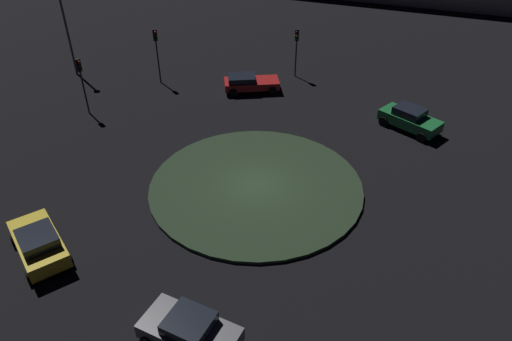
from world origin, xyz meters
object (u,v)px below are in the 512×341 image
(traffic_light_south, at_px, (81,76))
(traffic_light_west, at_px, (296,44))
(car_red, at_px, (249,83))
(car_green, at_px, (410,119))
(traffic_light_southwest, at_px, (156,46))
(streetlamp_southwest, at_px, (64,16))
(car_grey, at_px, (190,331))
(car_yellow, at_px, (38,243))

(traffic_light_south, height_order, traffic_light_west, traffic_light_south)
(traffic_light_south, bearing_deg, car_red, 54.40)
(car_green, bearing_deg, traffic_light_southwest, -155.67)
(car_green, relative_size, streetlamp_southwest, 0.60)
(traffic_light_southwest, relative_size, streetlamp_southwest, 0.60)
(car_grey, height_order, traffic_light_west, traffic_light_west)
(car_yellow, xyz_separation_m, car_red, (-20.64, 2.54, -0.09))
(traffic_light_southwest, xyz_separation_m, streetlamp_southwest, (1.07, -7.64, 1.83))
(traffic_light_southwest, bearing_deg, car_grey, -16.61)
(car_grey, relative_size, streetlamp_southwest, 0.54)
(car_grey, relative_size, traffic_light_south, 0.97)
(car_green, distance_m, car_red, 12.68)
(traffic_light_southwest, bearing_deg, car_yellow, -35.71)
(traffic_light_south, bearing_deg, car_green, 30.64)
(traffic_light_west, bearing_deg, car_red, -41.40)
(car_green, distance_m, traffic_light_west, 11.74)
(car_green, xyz_separation_m, traffic_light_west, (-5.77, -10.01, 2.04))
(car_yellow, distance_m, car_red, 20.79)
(car_yellow, distance_m, traffic_light_south, 14.81)
(car_yellow, xyz_separation_m, traffic_light_south, (-12.85, -7.04, 2.17))
(car_grey, distance_m, car_yellow, 9.16)
(car_red, xyz_separation_m, traffic_light_west, (-4.06, 2.55, 2.15))
(car_green, height_order, car_red, car_green)
(car_green, distance_m, traffic_light_southwest, 20.14)
(car_green, bearing_deg, car_red, -161.98)
(traffic_light_west, xyz_separation_m, traffic_light_southwest, (5.27, -9.98, 0.30))
(car_red, bearing_deg, traffic_light_south, -167.96)
(car_grey, distance_m, streetlamp_southwest, 29.77)
(traffic_light_south, bearing_deg, car_yellow, -45.99)
(traffic_light_west, bearing_deg, car_yellow, -20.91)
(car_red, height_order, traffic_light_west, traffic_light_west)
(traffic_light_southwest, bearing_deg, traffic_light_west, 67.96)
(traffic_light_southwest, bearing_deg, car_green, 38.70)
(traffic_light_west, height_order, streetlamp_southwest, streetlamp_southwest)
(car_yellow, height_order, traffic_light_south, traffic_light_south)
(car_grey, height_order, streetlamp_southwest, streetlamp_southwest)
(car_green, relative_size, car_red, 0.96)
(car_red, relative_size, traffic_light_southwest, 1.05)
(car_yellow, bearing_deg, traffic_light_southwest, -42.61)
(traffic_light_south, xyz_separation_m, traffic_light_west, (-11.85, 12.13, -0.11))
(car_green, relative_size, traffic_light_west, 1.11)
(traffic_light_south, distance_m, streetlamp_southwest, 8.04)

